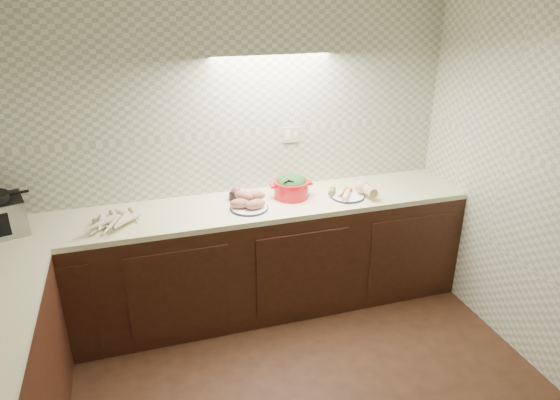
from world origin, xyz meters
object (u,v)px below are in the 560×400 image
object	(u,v)px
dutch_oven	(291,186)
veg_plate	(354,191)
parsnip_pile	(119,220)
sweet_potato_plate	(249,202)
onion_bowl	(238,194)

from	to	relation	value
dutch_oven	veg_plate	distance (m)	0.48
parsnip_pile	dutch_oven	world-z (taller)	dutch_oven
parsnip_pile	sweet_potato_plate	bearing A→B (deg)	-0.36
sweet_potato_plate	veg_plate	distance (m)	0.82
parsnip_pile	veg_plate	distance (m)	1.72
sweet_potato_plate	veg_plate	bearing A→B (deg)	-0.90
parsnip_pile	onion_bowl	distance (m)	0.88
onion_bowl	dutch_oven	size ratio (longest dim) A/B	0.43
sweet_potato_plate	onion_bowl	world-z (taller)	sweet_potato_plate
parsnip_pile	sweet_potato_plate	xyz separation A→B (m)	(0.90, -0.01, 0.02)
parsnip_pile	dutch_oven	xyz separation A→B (m)	(1.26, 0.11, 0.06)
sweet_potato_plate	veg_plate	world-z (taller)	sweet_potato_plate
parsnip_pile	veg_plate	xyz separation A→B (m)	(1.72, -0.02, 0.01)
parsnip_pile	veg_plate	bearing A→B (deg)	-0.62
sweet_potato_plate	dutch_oven	bearing A→B (deg)	17.26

